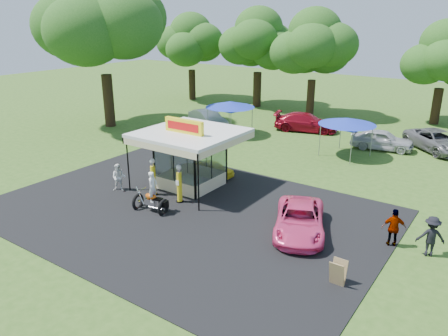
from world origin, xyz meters
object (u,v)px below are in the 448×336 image
Objects in this scene: spectator_west at (119,177)px; kiosk_car at (213,168)px; tent_east at (347,122)px; bg_car_a at (208,119)px; bg_car_d at (437,141)px; gas_station_kiosk at (191,158)px; gas_pump_left at (153,178)px; a_frame_sign at (338,273)px; gas_pump_right at (179,185)px; motorcycle at (152,196)px; spectator_east_a at (431,236)px; tent_west at (230,105)px; pink_sedan at (300,220)px; spectator_east_b at (394,228)px; bg_car_c at (382,140)px; bg_car_b at (306,122)px.

kiosk_car is at bearing 24.68° from spectator_west.
tent_east reaches higher than kiosk_car.
kiosk_car is 0.59× the size of bg_car_a.
bg_car_d is at bearing -37.52° from kiosk_car.
gas_station_kiosk is 1.92× the size of kiosk_car.
a_frame_sign is (11.76, -2.47, -0.53)m from gas_pump_left.
gas_pump_right is (1.86, 0.06, -0.01)m from gas_pump_left.
bg_car_d is at bearing 55.46° from motorcycle.
gas_pump_left is 2.21m from spectator_west.
kiosk_car is 12.65m from bg_car_a.
spectator_east_a is at bearing -96.78° from bg_car_a.
tent_west is (-15.36, -4.97, 1.82)m from bg_car_d.
kiosk_car is 1.57× the size of spectator_east_a.
spectator_east_a is 0.38× the size of bg_car_a.
pink_sedan is at bearing -116.68° from kiosk_car.
gas_pump_right is 0.39× the size of bg_car_d.
spectator_east_b is (11.80, -0.54, -0.90)m from gas_station_kiosk.
bg_car_d is at bearing 17.92° from tent_west.
bg_car_c is (-6.15, 14.54, -0.13)m from spectator_east_a.
a_frame_sign is 0.23× the size of bg_car_c.
bg_car_c is at bearing -120.27° from bg_car_b.
kiosk_car is 1.72× the size of spectator_west.
spectator_east_b is 0.39× the size of bg_car_c.
gas_pump_left is 2.14× the size of a_frame_sign.
spectator_east_b reaches higher than bg_car_d.
gas_pump_left reaches higher than pink_sedan.
bg_car_d is at bearing 57.53° from pink_sedan.
pink_sedan is at bearing -6.35° from spectator_east_b.
bg_car_c is at bearing 61.30° from tent_east.
spectator_west is at bearing -172.68° from bg_car_d.
spectator_east_a is 0.40× the size of bg_car_c.
bg_car_c is (14.96, 1.94, -0.01)m from bg_car_a.
tent_west reaches higher than tent_east.
gas_station_kiosk is at bearing 90.85° from motorcycle.
tent_west is at bearing 112.97° from gas_station_kiosk.
bg_car_d is (-1.15, 16.61, -0.11)m from spectator_east_b.
spectator_west is at bearing 139.16° from bg_car_c.
gas_station_kiosk reaches higher than spectator_west.
kiosk_car is 5.95m from spectator_west.
bg_car_d is at bearing 19.03° from spectator_west.
gas_station_kiosk is 1.34× the size of tent_east.
bg_car_b reaches higher than bg_car_d.
tent_east is (-6.38, 11.48, 1.66)m from spectator_east_b.
gas_pump_left is 0.40× the size of bg_car_b.
tent_east is at bearing 63.68° from gas_station_kiosk.
spectator_west is at bearing -135.24° from gas_station_kiosk.
tent_east is at bearing 141.14° from bg_car_c.
bg_car_a is at bearing 161.51° from tent_west.
tent_east reaches higher than gas_pump_right.
bg_car_b is at bearing 118.78° from a_frame_sign.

